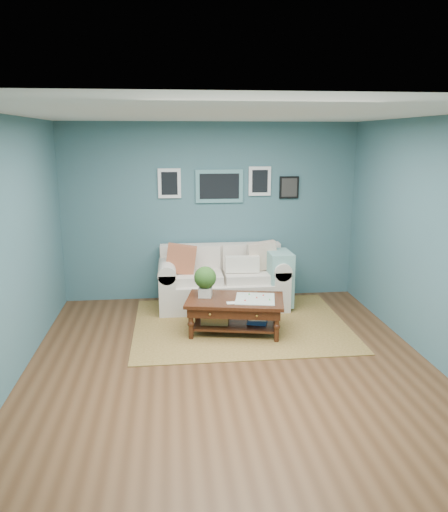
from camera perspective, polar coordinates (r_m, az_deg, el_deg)
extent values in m
plane|color=brown|center=(5.68, 0.72, -12.40)|extent=(5.00, 5.00, 0.00)
plane|color=white|center=(5.12, 0.82, 15.97)|extent=(5.00, 5.00, 0.00)
cube|color=#426C71|center=(7.68, -1.52, 5.02)|extent=(4.50, 0.02, 2.70)
cube|color=#426C71|center=(2.88, 6.96, -9.68)|extent=(4.50, 0.02, 2.70)
cube|color=#426C71|center=(5.44, -23.46, 0.39)|extent=(0.02, 5.00, 2.70)
cube|color=#426C71|center=(5.94, 22.86, 1.46)|extent=(0.02, 5.00, 2.70)
cube|color=#579193|center=(7.62, -0.54, 7.98)|extent=(0.72, 0.03, 0.50)
cube|color=black|center=(7.60, -0.53, 7.97)|extent=(0.60, 0.01, 0.38)
cube|color=white|center=(7.58, -6.26, 8.26)|extent=(0.34, 0.03, 0.44)
cube|color=white|center=(7.70, 4.10, 8.53)|extent=(0.34, 0.03, 0.44)
cube|color=black|center=(7.80, 7.45, 7.78)|extent=(0.30, 0.03, 0.34)
cube|color=brown|center=(6.81, 1.90, -7.82)|extent=(2.84, 2.27, 0.01)
cube|color=beige|center=(7.46, -0.14, -4.27)|extent=(1.40, 0.87, 0.41)
cube|color=beige|center=(7.66, -0.41, -0.34)|extent=(1.83, 0.22, 0.47)
cube|color=beige|center=(7.39, -6.48, -3.72)|extent=(0.24, 0.87, 0.61)
cube|color=beige|center=(7.55, 6.05, -3.32)|extent=(0.24, 0.87, 0.61)
cylinder|color=beige|center=(7.30, -6.54, -1.43)|extent=(0.26, 0.87, 0.26)
cylinder|color=beige|center=(7.47, 6.11, -1.08)|extent=(0.26, 0.87, 0.26)
cube|color=beige|center=(7.29, -3.02, -2.47)|extent=(0.71, 0.55, 0.13)
cube|color=beige|center=(7.37, 2.80, -2.29)|extent=(0.71, 0.55, 0.13)
cube|color=beige|center=(7.50, -3.17, -0.12)|extent=(0.71, 0.12, 0.35)
cube|color=beige|center=(7.57, 2.50, 0.03)|extent=(0.71, 0.12, 0.35)
cube|color=#AF432D|center=(7.22, -4.93, -0.35)|extent=(0.48, 0.17, 0.47)
cube|color=beige|center=(7.41, 4.39, 0.01)|extent=(0.47, 0.18, 0.45)
cube|color=silver|center=(7.27, 2.10, -0.94)|extent=(0.49, 0.12, 0.24)
cube|color=#84BBB5|center=(7.40, 6.27, -2.49)|extent=(0.34, 0.54, 0.79)
cube|color=black|center=(6.41, 1.27, -5.06)|extent=(1.35, 0.94, 0.04)
cube|color=black|center=(6.44, 1.27, -5.75)|extent=(1.25, 0.85, 0.12)
cube|color=black|center=(6.52, 1.26, -7.77)|extent=(1.13, 0.73, 0.03)
sphere|color=gold|center=(6.15, -1.62, -6.68)|extent=(0.03, 0.03, 0.03)
sphere|color=gold|center=(6.11, 3.77, -6.83)|extent=(0.03, 0.03, 0.03)
cylinder|color=black|center=(6.28, -3.80, -7.71)|extent=(0.06, 0.06, 0.42)
cylinder|color=black|center=(6.22, 6.05, -7.99)|extent=(0.06, 0.06, 0.42)
cylinder|color=black|center=(6.80, -3.10, -6.04)|extent=(0.06, 0.06, 0.42)
cylinder|color=black|center=(6.74, 5.97, -6.27)|extent=(0.06, 0.06, 0.42)
cube|color=beige|center=(6.47, -2.15, -4.13)|extent=(0.19, 0.19, 0.12)
sphere|color=#264617|center=(6.41, -2.16, -2.47)|extent=(0.29, 0.29, 0.29)
cube|color=beige|center=(6.39, 3.58, -4.91)|extent=(0.58, 0.58, 0.01)
cube|color=#A47D51|center=(6.50, -1.01, -6.76)|extent=(0.39, 0.31, 0.21)
cube|color=navy|center=(6.50, 3.82, -7.20)|extent=(0.28, 0.23, 0.11)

